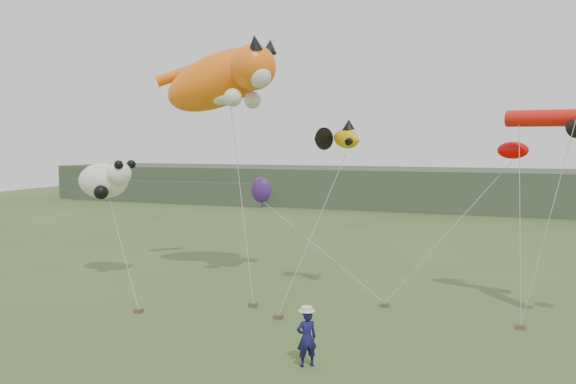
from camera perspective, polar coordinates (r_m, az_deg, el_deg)
name	(u,v)px	position (r m, az deg, el deg)	size (l,w,h in m)	color
ground	(288,364)	(17.54, 0.04, -17.07)	(120.00, 120.00, 0.00)	#385123
headland	(411,189)	(60.73, 12.35, 0.34)	(90.00, 13.00, 4.00)	#2D3D28
festival_attendant	(307,338)	(17.09, 1.90, -14.61)	(0.62, 0.41, 1.71)	#151247
sandbag_anchors	(312,312)	(22.17, 2.43, -12.12)	(14.20, 4.46, 0.16)	brown
cat_kite	(227,78)	(26.78, -6.27, 11.44)	(7.26, 3.98, 4.19)	orange
fish_kite	(336,138)	(23.85, 4.92, 5.49)	(2.70, 1.77, 1.29)	#D99D08
panda_kite	(106,180)	(28.44, -18.04, 1.16)	(3.05, 1.98, 1.90)	white
misc_kites	(338,178)	(26.92, 5.15, 1.45)	(13.18, 2.65, 3.14)	#DF0401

